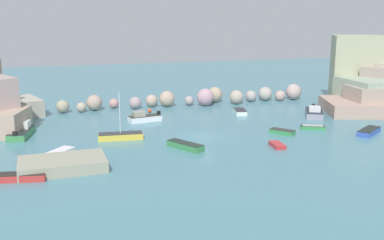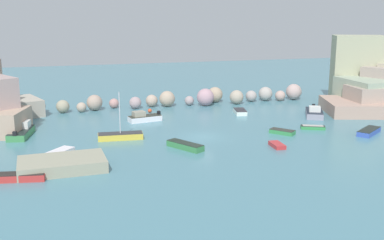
{
  "view_description": "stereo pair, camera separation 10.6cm",
  "coord_description": "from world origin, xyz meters",
  "px_view_note": "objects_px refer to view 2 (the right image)",
  "views": [
    {
      "loc": [
        -15.84,
        -51.02,
        14.46
      ],
      "look_at": [
        0.0,
        4.67,
        1.0
      ],
      "focal_mm": 44.17,
      "sensor_mm": 36.0,
      "label": 1
    },
    {
      "loc": [
        -15.74,
        -51.05,
        14.46
      ],
      "look_at": [
        0.0,
        4.67,
        1.0
      ],
      "focal_mm": 44.17,
      "sensor_mm": 36.0,
      "label": 2
    }
  ],
  "objects_px": {
    "moored_boat_11": "(60,153)",
    "moored_boat_2": "(282,132)",
    "moored_boat_3": "(144,117)",
    "stone_dock": "(62,164)",
    "moored_boat_1": "(120,136)",
    "moored_boat_7": "(314,113)",
    "moored_boat_10": "(20,177)",
    "moored_boat_4": "(313,127)",
    "moored_boat_6": "(277,145)",
    "moored_boat_9": "(21,131)",
    "moored_boat_0": "(185,146)",
    "moored_boat_8": "(369,131)",
    "moored_boat_5": "(240,112)",
    "channel_buoy": "(150,111)"
  },
  "relations": [
    {
      "from": "moored_boat_9",
      "to": "moored_boat_10",
      "type": "xyz_separation_m",
      "value": [
        0.88,
        -15.82,
        -0.24
      ]
    },
    {
      "from": "moored_boat_7",
      "to": "moored_boat_11",
      "type": "bearing_deg",
      "value": -47.94
    },
    {
      "from": "moored_boat_0",
      "to": "moored_boat_3",
      "type": "bearing_deg",
      "value": -23.62
    },
    {
      "from": "moored_boat_1",
      "to": "moored_boat_8",
      "type": "height_order",
      "value": "moored_boat_1"
    },
    {
      "from": "moored_boat_5",
      "to": "moored_boat_11",
      "type": "height_order",
      "value": "moored_boat_5"
    },
    {
      "from": "moored_boat_8",
      "to": "moored_boat_2",
      "type": "bearing_deg",
      "value": 128.27
    },
    {
      "from": "moored_boat_3",
      "to": "moored_boat_6",
      "type": "relative_size",
      "value": 1.87
    },
    {
      "from": "moored_boat_0",
      "to": "moored_boat_10",
      "type": "distance_m",
      "value": 17.27
    },
    {
      "from": "moored_boat_2",
      "to": "moored_boat_3",
      "type": "distance_m",
      "value": 18.49
    },
    {
      "from": "channel_buoy",
      "to": "moored_boat_9",
      "type": "xyz_separation_m",
      "value": [
        -17.05,
        -8.85,
        0.28
      ]
    },
    {
      "from": "moored_boat_1",
      "to": "moored_boat_6",
      "type": "bearing_deg",
      "value": -21.83
    },
    {
      "from": "moored_boat_1",
      "to": "moored_boat_6",
      "type": "relative_size",
      "value": 2.25
    },
    {
      "from": "channel_buoy",
      "to": "moored_boat_11",
      "type": "distance_m",
      "value": 22.09
    },
    {
      "from": "moored_boat_10",
      "to": "moored_boat_11",
      "type": "bearing_deg",
      "value": 72.08
    },
    {
      "from": "moored_boat_5",
      "to": "moored_boat_6",
      "type": "height_order",
      "value": "moored_boat_5"
    },
    {
      "from": "moored_boat_7",
      "to": "moored_boat_9",
      "type": "height_order",
      "value": "moored_boat_9"
    },
    {
      "from": "moored_boat_2",
      "to": "moored_boat_8",
      "type": "xyz_separation_m",
      "value": [
        9.98,
        -2.9,
        0.05
      ]
    },
    {
      "from": "moored_boat_3",
      "to": "moored_boat_7",
      "type": "height_order",
      "value": "moored_boat_7"
    },
    {
      "from": "moored_boat_7",
      "to": "moored_boat_10",
      "type": "bearing_deg",
      "value": -40.29
    },
    {
      "from": "moored_boat_11",
      "to": "moored_boat_1",
      "type": "bearing_deg",
      "value": 164.14
    },
    {
      "from": "moored_boat_5",
      "to": "channel_buoy",
      "type": "bearing_deg",
      "value": -98.39
    },
    {
      "from": "moored_boat_2",
      "to": "moored_boat_5",
      "type": "bearing_deg",
      "value": -36.48
    },
    {
      "from": "stone_dock",
      "to": "moored_boat_1",
      "type": "distance_m",
      "value": 11.37
    },
    {
      "from": "moored_boat_3",
      "to": "stone_dock",
      "type": "bearing_deg",
      "value": 47.38
    },
    {
      "from": "moored_boat_10",
      "to": "moored_boat_2",
      "type": "bearing_deg",
      "value": 25.83
    },
    {
      "from": "moored_boat_6",
      "to": "moored_boat_9",
      "type": "distance_m",
      "value": 29.74
    },
    {
      "from": "moored_boat_5",
      "to": "moored_boat_7",
      "type": "height_order",
      "value": "moored_boat_7"
    },
    {
      "from": "stone_dock",
      "to": "moored_boat_1",
      "type": "xyz_separation_m",
      "value": [
        6.59,
        9.27,
        -0.15
      ]
    },
    {
      "from": "moored_boat_0",
      "to": "moored_boat_2",
      "type": "relative_size",
      "value": 1.45
    },
    {
      "from": "moored_boat_2",
      "to": "moored_boat_4",
      "type": "distance_m",
      "value": 4.81
    },
    {
      "from": "moored_boat_11",
      "to": "moored_boat_2",
      "type": "bearing_deg",
      "value": 133.68
    },
    {
      "from": "moored_boat_10",
      "to": "moored_boat_7",
      "type": "bearing_deg",
      "value": 32.57
    },
    {
      "from": "moored_boat_6",
      "to": "moored_boat_2",
      "type": "bearing_deg",
      "value": 151.26
    },
    {
      "from": "moored_boat_5",
      "to": "moored_boat_11",
      "type": "relative_size",
      "value": 1.05
    },
    {
      "from": "moored_boat_6",
      "to": "moored_boat_9",
      "type": "bearing_deg",
      "value": -111.74
    },
    {
      "from": "channel_buoy",
      "to": "moored_boat_5",
      "type": "xyz_separation_m",
      "value": [
        12.31,
        -4.39,
        0.02
      ]
    },
    {
      "from": "moored_boat_2",
      "to": "moored_boat_5",
      "type": "xyz_separation_m",
      "value": [
        -0.75,
        11.89,
        0.05
      ]
    },
    {
      "from": "moored_boat_1",
      "to": "moored_boat_7",
      "type": "height_order",
      "value": "moored_boat_1"
    },
    {
      "from": "moored_boat_7",
      "to": "moored_boat_10",
      "type": "height_order",
      "value": "moored_boat_7"
    },
    {
      "from": "moored_boat_10",
      "to": "moored_boat_11",
      "type": "distance_m",
      "value": 7.45
    },
    {
      "from": "moored_boat_0",
      "to": "moored_boat_9",
      "type": "distance_m",
      "value": 20.09
    },
    {
      "from": "moored_boat_10",
      "to": "moored_boat_3",
      "type": "bearing_deg",
      "value": 63.29
    },
    {
      "from": "moored_boat_5",
      "to": "moored_boat_3",
      "type": "bearing_deg",
      "value": -75.17
    },
    {
      "from": "moored_boat_9",
      "to": "moored_boat_6",
      "type": "bearing_deg",
      "value": -103.94
    },
    {
      "from": "moored_boat_1",
      "to": "moored_boat_3",
      "type": "distance_m",
      "value": 9.2
    },
    {
      "from": "stone_dock",
      "to": "moored_boat_5",
      "type": "relative_size",
      "value": 2.34
    },
    {
      "from": "moored_boat_8",
      "to": "moored_boat_11",
      "type": "distance_m",
      "value": 35.76
    },
    {
      "from": "moored_boat_10",
      "to": "moored_boat_11",
      "type": "xyz_separation_m",
      "value": [
        3.47,
        6.59,
        -0.03
      ]
    },
    {
      "from": "moored_boat_10",
      "to": "moored_boat_4",
      "type": "bearing_deg",
      "value": 25.32
    },
    {
      "from": "moored_boat_6",
      "to": "moored_boat_11",
      "type": "distance_m",
      "value": 22.9
    }
  ]
}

